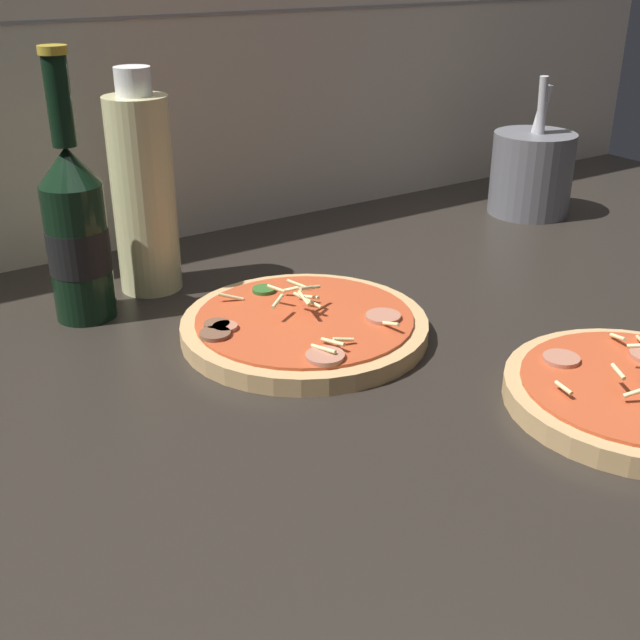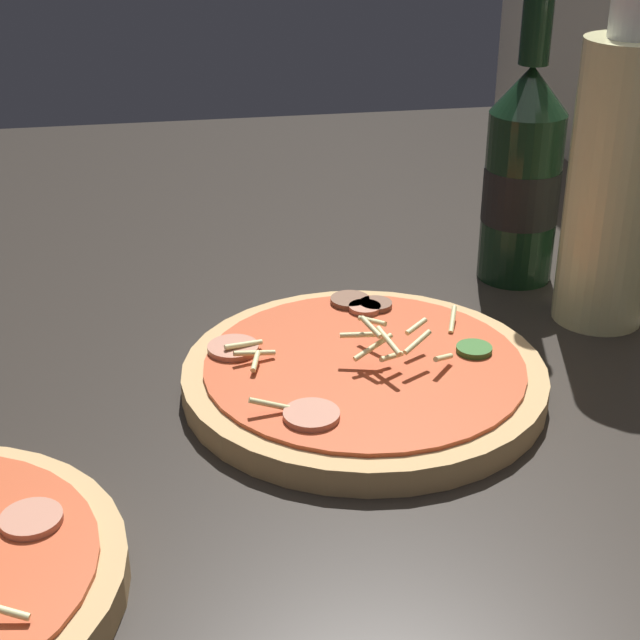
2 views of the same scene
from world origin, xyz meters
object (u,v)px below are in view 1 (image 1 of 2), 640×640
at_px(pizza_far, 304,326).
at_px(oil_bottle, 143,192).
at_px(beer_bottle, 76,230).
at_px(utensil_crock, 532,172).
at_px(pizza_near, 638,394).

height_order(pizza_far, oil_bottle, oil_bottle).
bearing_deg(oil_bottle, pizza_far, -69.20).
distance_m(pizza_far, beer_bottle, 0.25).
height_order(pizza_far, utensil_crock, utensil_crock).
height_order(pizza_near, utensil_crock, utensil_crock).
bearing_deg(pizza_near, pizza_far, 121.40).
bearing_deg(oil_bottle, utensil_crock, -3.52).
xyz_separation_m(oil_bottle, utensil_crock, (0.56, -0.03, -0.05)).
bearing_deg(oil_bottle, beer_bottle, -157.76).
bearing_deg(pizza_far, beer_bottle, 134.60).
bearing_deg(oil_bottle, pizza_near, -62.93).
bearing_deg(utensil_crock, pizza_near, -127.12).
bearing_deg(utensil_crock, pizza_far, -161.22).
bearing_deg(beer_bottle, utensil_crock, 0.06).
relative_size(pizza_far, beer_bottle, 0.90).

